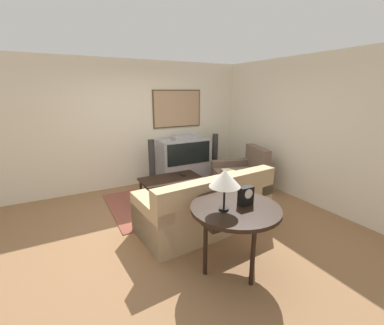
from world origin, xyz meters
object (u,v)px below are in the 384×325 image
(console_table, at_px, (235,212))
(mantel_clock, at_px, (246,196))
(speaker_tower_right, at_px, (215,157))
(tv, at_px, (184,160))
(armchair, at_px, (241,177))
(couch, at_px, (206,208))
(table_lamp, at_px, (225,179))
(speaker_tower_left, at_px, (152,166))
(coffee_table, at_px, (171,180))

(console_table, height_order, mantel_clock, mantel_clock)
(console_table, relative_size, speaker_tower_right, 0.95)
(console_table, distance_m, mantel_clock, 0.23)
(tv, distance_m, armchair, 1.36)
(speaker_tower_right, bearing_deg, armchair, -90.09)
(speaker_tower_right, bearing_deg, mantel_clock, -117.23)
(couch, height_order, mantel_clock, mantel_clock)
(couch, distance_m, console_table, 1.06)
(table_lamp, bearing_deg, couch, 69.32)
(console_table, height_order, speaker_tower_left, speaker_tower_left)
(couch, distance_m, coffee_table, 1.21)
(armchair, bearing_deg, coffee_table, -82.62)
(mantel_clock, relative_size, speaker_tower_right, 0.20)
(coffee_table, xyz_separation_m, console_table, (-0.15, -2.17, 0.31))
(armchair, height_order, console_table, armchair)
(speaker_tower_left, bearing_deg, speaker_tower_right, 0.00)
(coffee_table, bearing_deg, table_lamp, -98.21)
(coffee_table, distance_m, speaker_tower_left, 0.80)
(couch, bearing_deg, tv, -112.27)
(tv, height_order, couch, tv)
(armchair, distance_m, console_table, 2.60)
(coffee_table, xyz_separation_m, speaker_tower_left, (-0.10, 0.79, 0.10))
(speaker_tower_left, bearing_deg, console_table, -91.00)
(armchair, relative_size, coffee_table, 1.02)
(mantel_clock, height_order, speaker_tower_left, speaker_tower_left)
(coffee_table, distance_m, table_lamp, 2.32)
(couch, xyz_separation_m, table_lamp, (-0.36, -0.97, 0.83))
(couch, relative_size, table_lamp, 4.47)
(table_lamp, distance_m, speaker_tower_right, 3.54)
(coffee_table, bearing_deg, armchair, -8.34)
(couch, relative_size, coffee_table, 1.81)
(armchair, bearing_deg, table_lamp, -27.35)
(armchair, xyz_separation_m, coffee_table, (-1.51, 0.22, 0.11))
(speaker_tower_left, bearing_deg, table_lamp, -94.18)
(table_lamp, relative_size, speaker_tower_left, 0.43)
(couch, height_order, console_table, couch)
(table_lamp, bearing_deg, armchair, 46.93)
(tv, xyz_separation_m, couch, (-0.66, -2.06, -0.19))
(tv, distance_m, table_lamp, 3.26)
(tv, relative_size, speaker_tower_right, 1.08)
(coffee_table, height_order, speaker_tower_left, speaker_tower_left)
(coffee_table, relative_size, table_lamp, 2.47)
(table_lamp, distance_m, speaker_tower_left, 3.04)
(couch, distance_m, speaker_tower_right, 2.48)
(table_lamp, height_order, speaker_tower_left, table_lamp)
(tv, bearing_deg, table_lamp, -108.62)
(mantel_clock, bearing_deg, console_table, 179.52)
(tv, relative_size, table_lamp, 2.50)
(couch, distance_m, table_lamp, 1.33)
(tv, height_order, coffee_table, tv)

